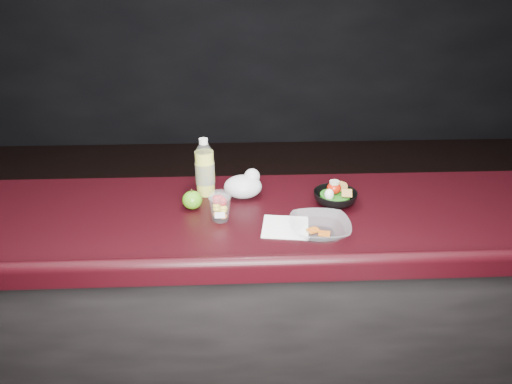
% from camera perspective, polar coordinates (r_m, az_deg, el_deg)
% --- Properties ---
extents(counter, '(4.06, 0.71, 1.02)m').
position_cam_1_polar(counter, '(1.99, -0.09, -15.67)').
color(counter, black).
rests_on(counter, ground).
extents(lemonade_bottle, '(0.08, 0.08, 0.23)m').
position_cam_1_polar(lemonade_bottle, '(1.82, -6.40, 2.60)').
color(lemonade_bottle, '#E2EC3D').
rests_on(lemonade_bottle, counter).
extents(fruit_cup, '(0.08, 0.08, 0.12)m').
position_cam_1_polar(fruit_cup, '(1.64, -4.53, -1.65)').
color(fruit_cup, white).
rests_on(fruit_cup, counter).
extents(green_apple, '(0.08, 0.08, 0.08)m').
position_cam_1_polar(green_apple, '(1.74, -7.97, -1.00)').
color(green_apple, '#327D0E').
rests_on(green_apple, counter).
extents(plastic_bag, '(0.15, 0.12, 0.11)m').
position_cam_1_polar(plastic_bag, '(1.81, -1.49, 0.84)').
color(plastic_bag, silver).
rests_on(plastic_bag, counter).
extents(snack_bowl, '(0.17, 0.17, 0.09)m').
position_cam_1_polar(snack_bowl, '(1.78, 9.82, -0.59)').
color(snack_bowl, black).
rests_on(snack_bowl, counter).
extents(takeout_bowl, '(0.22, 0.22, 0.05)m').
position_cam_1_polar(takeout_bowl, '(1.57, 7.95, -4.48)').
color(takeout_bowl, silver).
rests_on(takeout_bowl, counter).
extents(paper_napkin, '(0.18, 0.18, 0.00)m').
position_cam_1_polar(paper_napkin, '(1.61, 3.70, -4.39)').
color(paper_napkin, white).
rests_on(paper_napkin, counter).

